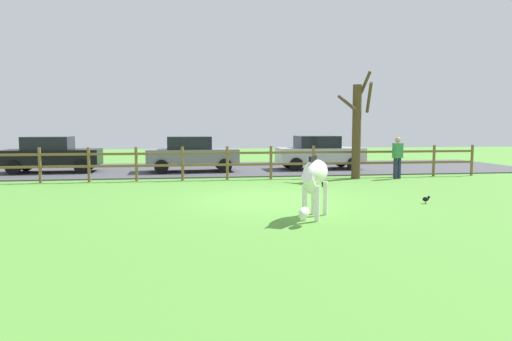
{
  "coord_description": "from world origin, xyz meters",
  "views": [
    {
      "loc": [
        -2.26,
        -12.62,
        2.05
      ],
      "look_at": [
        -0.26,
        0.8,
        0.75
      ],
      "focal_mm": 32.27,
      "sensor_mm": 36.0,
      "label": 1
    }
  ],
  "objects_px": {
    "parked_car_grey": "(192,154)",
    "parked_car_silver": "(319,152)",
    "crow_on_grass": "(426,199)",
    "zebra": "(315,177)",
    "visitor_near_fence": "(398,156)",
    "bare_tree": "(357,128)",
    "parked_car_black": "(51,154)"
  },
  "relations": [
    {
      "from": "parked_car_grey",
      "to": "parked_car_silver",
      "type": "relative_size",
      "value": 1.01
    },
    {
      "from": "crow_on_grass",
      "to": "parked_car_grey",
      "type": "distance_m",
      "value": 11.14
    },
    {
      "from": "zebra",
      "to": "visitor_near_fence",
      "type": "distance_m",
      "value": 8.93
    },
    {
      "from": "parked_car_silver",
      "to": "bare_tree",
      "type": "bearing_deg",
      "value": -83.47
    },
    {
      "from": "zebra",
      "to": "bare_tree",
      "type": "bearing_deg",
      "value": 62.93
    },
    {
      "from": "bare_tree",
      "to": "parked_car_grey",
      "type": "relative_size",
      "value": 1.03
    },
    {
      "from": "crow_on_grass",
      "to": "parked_car_silver",
      "type": "height_order",
      "value": "parked_car_silver"
    },
    {
      "from": "crow_on_grass",
      "to": "parked_car_silver",
      "type": "xyz_separation_m",
      "value": [
        -0.15,
        9.63,
        0.72
      ]
    },
    {
      "from": "bare_tree",
      "to": "zebra",
      "type": "bearing_deg",
      "value": -117.07
    },
    {
      "from": "parked_car_silver",
      "to": "parked_car_black",
      "type": "relative_size",
      "value": 0.99
    },
    {
      "from": "parked_car_silver",
      "to": "crow_on_grass",
      "type": "bearing_deg",
      "value": -89.11
    },
    {
      "from": "bare_tree",
      "to": "zebra",
      "type": "relative_size",
      "value": 2.4
    },
    {
      "from": "visitor_near_fence",
      "to": "zebra",
      "type": "bearing_deg",
      "value": -126.96
    },
    {
      "from": "parked_car_grey",
      "to": "crow_on_grass",
      "type": "bearing_deg",
      "value": -56.71
    },
    {
      "from": "parked_car_black",
      "to": "parked_car_silver",
      "type": "bearing_deg",
      "value": -0.86
    },
    {
      "from": "parked_car_silver",
      "to": "parked_car_black",
      "type": "height_order",
      "value": "same"
    },
    {
      "from": "zebra",
      "to": "parked_car_silver",
      "type": "bearing_deg",
      "value": 73.25
    },
    {
      "from": "crow_on_grass",
      "to": "visitor_near_fence",
      "type": "distance_m",
      "value": 6.0
    },
    {
      "from": "zebra",
      "to": "crow_on_grass",
      "type": "distance_m",
      "value": 3.88
    },
    {
      "from": "bare_tree",
      "to": "visitor_near_fence",
      "type": "bearing_deg",
      "value": -8.87
    },
    {
      "from": "crow_on_grass",
      "to": "parked_car_black",
      "type": "xyz_separation_m",
      "value": [
        -12.16,
        9.81,
        0.72
      ]
    },
    {
      "from": "zebra",
      "to": "parked_car_grey",
      "type": "relative_size",
      "value": 0.43
    },
    {
      "from": "crow_on_grass",
      "to": "zebra",
      "type": "bearing_deg",
      "value": -156.98
    },
    {
      "from": "zebra",
      "to": "parked_car_silver",
      "type": "xyz_separation_m",
      "value": [
        3.35,
        11.12,
        -0.08
      ]
    },
    {
      "from": "bare_tree",
      "to": "parked_car_silver",
      "type": "distance_m",
      "value": 3.93
    },
    {
      "from": "parked_car_grey",
      "to": "visitor_near_fence",
      "type": "height_order",
      "value": "visitor_near_fence"
    },
    {
      "from": "crow_on_grass",
      "to": "bare_tree",
      "type": "bearing_deg",
      "value": 87.3
    },
    {
      "from": "parked_car_grey",
      "to": "parked_car_silver",
      "type": "height_order",
      "value": "same"
    },
    {
      "from": "bare_tree",
      "to": "parked_car_silver",
      "type": "height_order",
      "value": "bare_tree"
    },
    {
      "from": "visitor_near_fence",
      "to": "parked_car_silver",
      "type": "bearing_deg",
      "value": 116.91
    },
    {
      "from": "bare_tree",
      "to": "parked_car_black",
      "type": "height_order",
      "value": "bare_tree"
    },
    {
      "from": "parked_car_grey",
      "to": "parked_car_black",
      "type": "height_order",
      "value": "same"
    }
  ]
}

